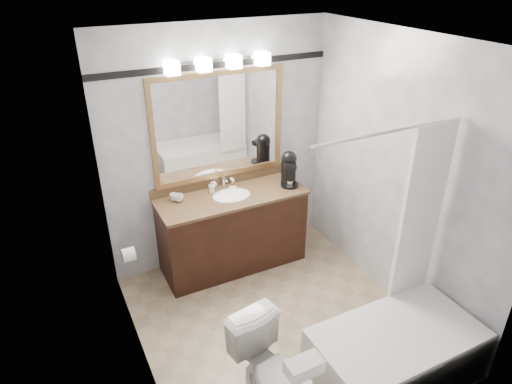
# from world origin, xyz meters

# --- Properties ---
(room) EXTENTS (2.42, 2.62, 2.52)m
(room) POSITION_xyz_m (0.00, 0.00, 1.25)
(room) COLOR gray
(room) RESTS_ON ground
(vanity) EXTENTS (1.53, 0.58, 0.97)m
(vanity) POSITION_xyz_m (0.00, 1.02, 0.44)
(vanity) COLOR black
(vanity) RESTS_ON ground
(mirror) EXTENTS (1.40, 0.04, 1.10)m
(mirror) POSITION_xyz_m (0.00, 1.28, 1.50)
(mirror) COLOR #A67C4A
(mirror) RESTS_ON room
(vanity_light_bar) EXTENTS (1.02, 0.14, 0.12)m
(vanity_light_bar) POSITION_xyz_m (0.00, 1.23, 2.13)
(vanity_light_bar) COLOR silver
(vanity_light_bar) RESTS_ON room
(accent_stripe) EXTENTS (2.40, 0.01, 0.06)m
(accent_stripe) POSITION_xyz_m (0.00, 1.29, 2.10)
(accent_stripe) COLOR black
(accent_stripe) RESTS_ON room
(bathtub) EXTENTS (1.30, 0.75, 1.96)m
(bathtub) POSITION_xyz_m (0.55, -0.90, 0.28)
(bathtub) COLOR white
(bathtub) RESTS_ON ground
(tp_roll) EXTENTS (0.11, 0.12, 0.12)m
(tp_roll) POSITION_xyz_m (-1.14, 0.66, 0.70)
(tp_roll) COLOR white
(tp_roll) RESTS_ON room
(toilet) EXTENTS (0.53, 0.78, 0.74)m
(toilet) POSITION_xyz_m (-0.47, -0.78, 0.37)
(toilet) COLOR white
(toilet) RESTS_ON ground
(tissue_box) EXTENTS (0.23, 0.13, 0.09)m
(tissue_box) POSITION_xyz_m (-0.47, -1.12, 0.78)
(tissue_box) COLOR white
(tissue_box) RESTS_ON toilet
(coffee_maker) EXTENTS (0.20, 0.24, 0.37)m
(coffee_maker) POSITION_xyz_m (0.65, 0.98, 1.04)
(coffee_maker) COLOR black
(coffee_maker) RESTS_ON vanity
(cup_left) EXTENTS (0.10, 0.10, 0.07)m
(cup_left) POSITION_xyz_m (-0.52, 1.13, 0.89)
(cup_left) COLOR white
(cup_left) RESTS_ON vanity
(cup_right) EXTENTS (0.10, 0.10, 0.07)m
(cup_right) POSITION_xyz_m (-0.55, 1.17, 0.89)
(cup_right) COLOR white
(cup_right) RESTS_ON vanity
(soap_bottle_a) EXTENTS (0.06, 0.07, 0.12)m
(soap_bottle_a) POSITION_xyz_m (-0.16, 1.16, 0.91)
(soap_bottle_a) COLOR white
(soap_bottle_a) RESTS_ON vanity
(soap_bar) EXTENTS (0.09, 0.07, 0.02)m
(soap_bar) POSITION_xyz_m (0.07, 1.13, 0.86)
(soap_bar) COLOR beige
(soap_bar) RESTS_ON vanity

